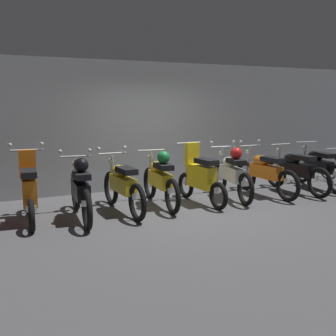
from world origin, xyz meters
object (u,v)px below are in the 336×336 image
(motorbike_slot_4, at_px, (160,179))
(motorbike_slot_7, at_px, (265,172))
(motorbike_slot_8, at_px, (296,170))
(motorbike_slot_9, at_px, (318,167))
(motorbike_slot_5, at_px, (200,177))
(motorbike_slot_2, at_px, (80,189))
(motorbike_slot_3, at_px, (122,185))
(motorbike_slot_1, at_px, (29,191))
(motorbike_slot_6, at_px, (232,173))

(motorbike_slot_4, bearing_deg, motorbike_slot_7, -3.40)
(motorbike_slot_4, distance_m, motorbike_slot_8, 3.21)
(motorbike_slot_9, bearing_deg, motorbike_slot_5, -178.41)
(motorbike_slot_2, height_order, motorbike_slot_8, motorbike_slot_2)
(motorbike_slot_5, height_order, motorbike_slot_8, motorbike_slot_5)
(motorbike_slot_5, bearing_deg, motorbike_slot_3, 178.70)
(motorbike_slot_3, bearing_deg, motorbike_slot_1, 176.73)
(motorbike_slot_3, height_order, motorbike_slot_4, motorbike_slot_3)
(motorbike_slot_2, bearing_deg, motorbike_slot_8, 0.57)
(motorbike_slot_5, bearing_deg, motorbike_slot_1, 177.72)
(motorbike_slot_2, bearing_deg, motorbike_slot_1, 163.81)
(motorbike_slot_8, bearing_deg, motorbike_slot_7, 175.20)
(motorbike_slot_5, distance_m, motorbike_slot_6, 0.81)
(motorbike_slot_3, xyz_separation_m, motorbike_slot_7, (3.20, -0.03, 0.00))
(motorbike_slot_1, height_order, motorbike_slot_8, motorbike_slot_1)
(motorbike_slot_2, bearing_deg, motorbike_slot_7, 1.64)
(motorbike_slot_4, bearing_deg, motorbike_slot_1, -179.39)
(motorbike_slot_4, relative_size, motorbike_slot_6, 1.01)
(motorbike_slot_3, relative_size, motorbike_slot_7, 1.00)
(motorbike_slot_3, bearing_deg, motorbike_slot_7, -0.46)
(motorbike_slot_1, relative_size, motorbike_slot_8, 0.86)
(motorbike_slot_1, relative_size, motorbike_slot_5, 1.00)
(motorbike_slot_3, height_order, motorbike_slot_7, same)
(motorbike_slot_5, bearing_deg, motorbike_slot_7, 0.38)
(motorbike_slot_2, xyz_separation_m, motorbike_slot_9, (5.61, 0.19, -0.04))
(motorbike_slot_7, xyz_separation_m, motorbike_slot_9, (1.61, 0.08, -0.00))
(motorbike_slot_5, height_order, motorbike_slot_9, motorbike_slot_5)
(motorbike_slot_7, relative_size, motorbike_slot_9, 1.01)
(motorbike_slot_5, xyz_separation_m, motorbike_slot_6, (0.81, 0.09, 0.00))
(motorbike_slot_7, bearing_deg, motorbike_slot_2, -178.36)
(motorbike_slot_3, distance_m, motorbike_slot_9, 4.81)
(motorbike_slot_6, relative_size, motorbike_slot_8, 0.99)
(motorbike_slot_5, height_order, motorbike_slot_7, motorbike_slot_5)
(motorbike_slot_5, relative_size, motorbike_slot_8, 0.86)
(motorbike_slot_7, bearing_deg, motorbike_slot_3, 179.54)
(motorbike_slot_2, relative_size, motorbike_slot_5, 1.16)
(motorbike_slot_1, distance_m, motorbike_slot_9, 6.41)
(motorbike_slot_2, bearing_deg, motorbike_slot_4, 9.13)
(motorbike_slot_5, relative_size, motorbike_slot_6, 0.87)
(motorbike_slot_8, bearing_deg, motorbike_slot_1, 178.12)
(motorbike_slot_6, bearing_deg, motorbike_slot_5, -173.83)
(motorbike_slot_2, bearing_deg, motorbike_slot_9, 1.97)
(motorbike_slot_1, height_order, motorbike_slot_7, motorbike_slot_1)
(motorbike_slot_2, relative_size, motorbike_slot_3, 1.00)
(motorbike_slot_4, xyz_separation_m, motorbike_slot_8, (3.20, -0.21, -0.04))
(motorbike_slot_1, bearing_deg, motorbike_slot_6, -0.58)
(motorbike_slot_7, height_order, motorbike_slot_9, motorbike_slot_7)
(motorbike_slot_6, height_order, motorbike_slot_8, motorbike_slot_6)
(motorbike_slot_1, xyz_separation_m, motorbike_slot_3, (1.60, -0.09, -0.04))
(motorbike_slot_1, relative_size, motorbike_slot_6, 0.87)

